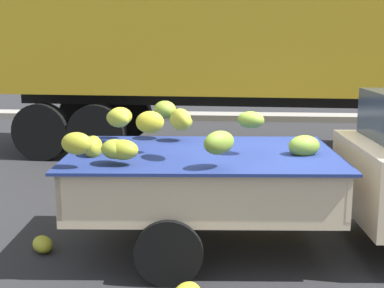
% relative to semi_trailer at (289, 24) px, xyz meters
% --- Properties ---
extents(ground, '(220.00, 220.00, 0.00)m').
position_rel_semi_trailer_xyz_m(ground, '(-0.42, -5.00, -2.54)').
color(ground, '#28282B').
extents(curb_strip, '(80.00, 0.80, 0.16)m').
position_rel_semi_trailer_xyz_m(curb_strip, '(-0.42, 4.49, -2.46)').
color(curb_strip, gray).
rests_on(curb_strip, ground).
extents(semi_trailer, '(12.11, 3.14, 3.95)m').
position_rel_semi_trailer_xyz_m(semi_trailer, '(0.00, 0.00, 0.00)').
color(semi_trailer, gold).
rests_on(semi_trailer, ground).
extents(fallen_banana_bunch_near_tailgate, '(0.34, 0.37, 0.17)m').
position_rel_semi_trailer_xyz_m(fallen_banana_bunch_near_tailgate, '(-3.08, -5.29, -2.46)').
color(fallen_banana_bunch_near_tailgate, '#ABA929').
rests_on(fallen_banana_bunch_near_tailgate, ground).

